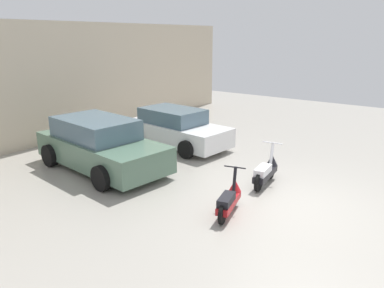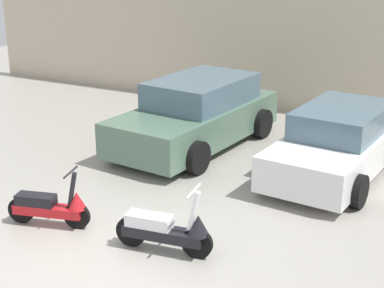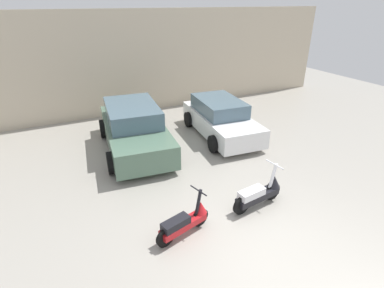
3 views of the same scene
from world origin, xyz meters
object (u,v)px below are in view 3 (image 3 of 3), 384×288
Objects in this scene: scooter_front_left at (186,221)px; car_rear_center at (220,118)px; scooter_front_right at (260,193)px; car_rear_left at (134,128)px.

car_rear_center is at bearing 36.25° from scooter_front_left.
scooter_front_left is 1.99m from scooter_front_right.
car_rear_left is at bearing 104.67° from scooter_front_right.
scooter_front_left is 0.34× the size of car_rear_center.
car_rear_left reaches higher than scooter_front_right.
car_rear_left reaches higher than scooter_front_left.
car_rear_left is (-1.78, 4.31, 0.33)m from scooter_front_right.
car_rear_left is at bearing -89.52° from car_rear_center.
scooter_front_right is at bearing 28.46° from car_rear_left.
car_rear_left is at bearing 71.90° from scooter_front_left.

